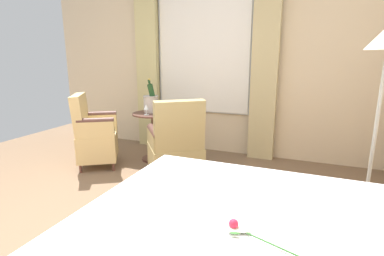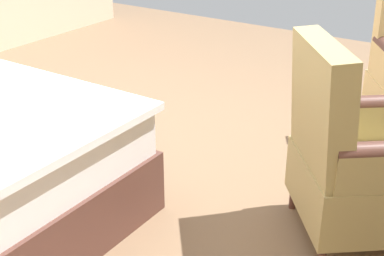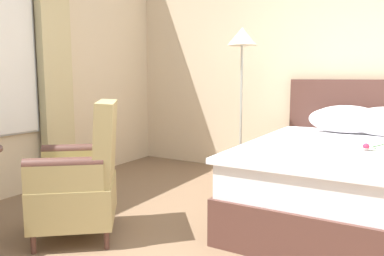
% 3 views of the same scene
% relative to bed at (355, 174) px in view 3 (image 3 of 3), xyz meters
% --- Properties ---
extents(wall_headboard_side, '(5.36, 0.12, 3.08)m').
position_rel_bed_xyz_m(wall_headboard_side, '(-0.33, 1.13, 1.18)').
color(wall_headboard_side, beige).
rests_on(wall_headboard_side, ground).
extents(bed, '(1.66, 2.17, 1.14)m').
position_rel_bed_xyz_m(bed, '(0.00, 0.00, 0.00)').
color(bed, '#53322B').
rests_on(bed, ground).
extents(floor_lamp_brass, '(0.32, 0.32, 1.69)m').
position_rel_bed_xyz_m(floor_lamp_brass, '(-1.24, 0.49, 1.03)').
color(floor_lamp_brass, '#ADAFA4').
rests_on(floor_lamp_brass, ground).
extents(armchair_by_window, '(0.82, 0.82, 0.99)m').
position_rel_bed_xyz_m(armchair_by_window, '(-1.67, -1.43, 0.06)').
color(armchair_by_window, '#53322B').
rests_on(armchair_by_window, ground).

